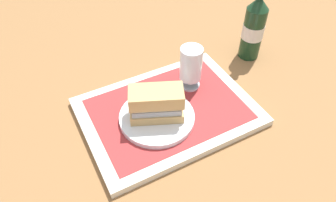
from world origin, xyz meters
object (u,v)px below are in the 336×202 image
object	(u,v)px
sandwich	(158,103)
beer_glass	(191,66)
plate	(157,117)
beer_bottle	(254,27)

from	to	relation	value
sandwich	beer_glass	bearing A→B (deg)	51.66
plate	sandwich	world-z (taller)	sandwich
sandwich	beer_bottle	distance (m)	0.41
plate	sandwich	bearing A→B (deg)	-23.61
beer_glass	sandwich	bearing A→B (deg)	-151.95
plate	sandwich	size ratio (longest dim) A/B	1.31
beer_bottle	plate	bearing A→B (deg)	-162.10
sandwich	beer_bottle	world-z (taller)	beer_bottle
sandwich	beer_glass	world-z (taller)	beer_glass
plate	beer_glass	distance (m)	0.17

